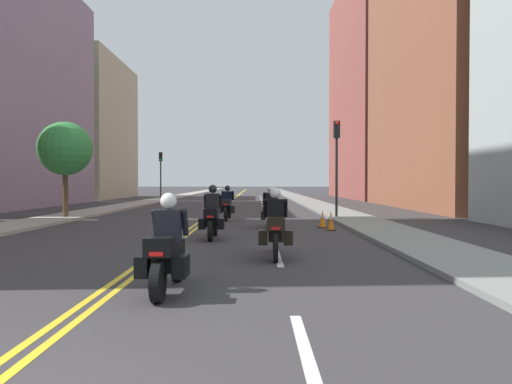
% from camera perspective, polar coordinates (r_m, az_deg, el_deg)
% --- Properties ---
extents(ground_plane, '(264.00, 264.00, 0.00)m').
position_cam_1_polar(ground_plane, '(51.18, -2.58, -0.78)').
color(ground_plane, '#343235').
extents(sidewalk_left, '(2.26, 144.00, 0.12)m').
position_cam_1_polar(sidewalk_left, '(51.95, -10.20, -0.70)').
color(sidewalk_left, gray).
rests_on(sidewalk_left, ground).
extents(sidewalk_right, '(2.26, 144.00, 0.12)m').
position_cam_1_polar(sidewalk_right, '(51.32, 5.14, -0.71)').
color(sidewalk_right, gray).
rests_on(sidewalk_right, ground).
extents(centreline_yellow_inner, '(0.12, 132.00, 0.01)m').
position_cam_1_polar(centreline_yellow_inner, '(51.18, -2.72, -0.77)').
color(centreline_yellow_inner, yellow).
rests_on(centreline_yellow_inner, ground).
extents(centreline_yellow_outer, '(0.12, 132.00, 0.01)m').
position_cam_1_polar(centreline_yellow_outer, '(51.17, -2.45, -0.77)').
color(centreline_yellow_outer, yellow).
rests_on(centreline_yellow_outer, ground).
extents(lane_dashes_white, '(0.14, 56.40, 0.01)m').
position_cam_1_polar(lane_dashes_white, '(32.14, 0.99, -1.93)').
color(lane_dashes_white, silver).
rests_on(lane_dashes_white, ground).
extents(building_right_1, '(7.71, 18.44, 19.02)m').
position_cam_1_polar(building_right_1, '(36.22, 22.61, 13.46)').
color(building_right_1, brown).
rests_on(building_right_1, ground).
extents(building_left_2, '(9.53, 14.59, 14.72)m').
position_cam_1_polar(building_left_2, '(55.61, -20.22, 6.90)').
color(building_left_2, '#A4A284').
rests_on(building_left_2, ground).
extents(building_right_2, '(9.34, 21.21, 24.15)m').
position_cam_1_polar(building_right_2, '(56.42, 15.09, 11.69)').
color(building_right_2, brown).
rests_on(building_right_2, ground).
extents(motorcycle_0, '(0.77, 2.14, 1.58)m').
position_cam_1_polar(motorcycle_0, '(7.82, -10.31, -7.04)').
color(motorcycle_0, black).
rests_on(motorcycle_0, ground).
extents(motorcycle_1, '(0.77, 2.31, 1.62)m').
position_cam_1_polar(motorcycle_1, '(11.26, 2.36, -4.31)').
color(motorcycle_1, black).
rests_on(motorcycle_1, ground).
extents(motorcycle_2, '(0.76, 2.20, 1.67)m').
position_cam_1_polar(motorcycle_2, '(14.99, -5.05, -2.99)').
color(motorcycle_2, black).
rests_on(motorcycle_2, ground).
extents(motorcycle_3, '(0.76, 2.23, 1.61)m').
position_cam_1_polar(motorcycle_3, '(18.54, 1.80, -2.20)').
color(motorcycle_3, black).
rests_on(motorcycle_3, ground).
extents(motorcycle_4, '(0.78, 2.19, 1.59)m').
position_cam_1_polar(motorcycle_4, '(22.33, -3.32, -1.64)').
color(motorcycle_4, black).
rests_on(motorcycle_4, ground).
extents(traffic_cone_0, '(0.31, 0.31, 0.71)m').
position_cam_1_polar(traffic_cone_0, '(17.77, 8.87, -3.34)').
color(traffic_cone_0, black).
rests_on(traffic_cone_0, ground).
extents(traffic_cone_1, '(0.34, 0.34, 0.67)m').
position_cam_1_polar(traffic_cone_1, '(18.80, 7.90, -3.15)').
color(traffic_cone_1, black).
rests_on(traffic_cone_1, ground).
extents(traffic_light_near, '(0.28, 0.38, 4.62)m').
position_cam_1_polar(traffic_light_near, '(23.18, 9.53, 4.77)').
color(traffic_light_near, black).
rests_on(traffic_light_near, ground).
extents(traffic_light_far, '(0.28, 0.38, 4.41)m').
position_cam_1_polar(traffic_light_far, '(44.27, -11.06, 2.84)').
color(traffic_light_far, black).
rests_on(traffic_light_far, ground).
extents(street_tree_0, '(2.51, 2.51, 4.58)m').
position_cam_1_polar(street_tree_0, '(24.50, -21.44, 4.73)').
color(street_tree_0, '#4A3724').
rests_on(street_tree_0, ground).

